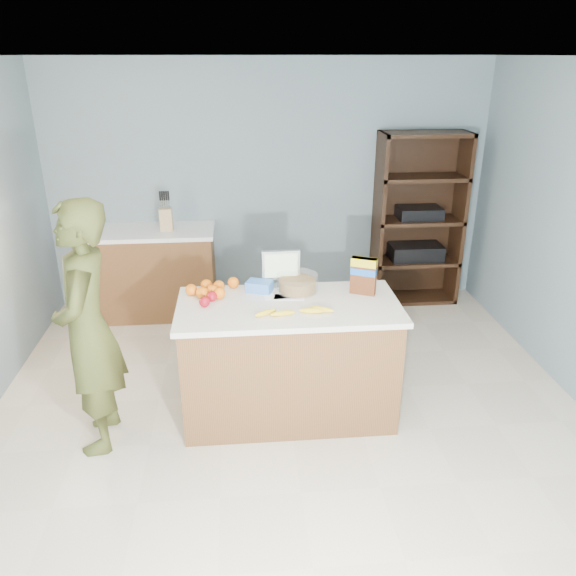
{
  "coord_description": "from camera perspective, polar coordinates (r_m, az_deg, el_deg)",
  "views": [
    {
      "loc": [
        -0.33,
        -3.25,
        2.52
      ],
      "look_at": [
        0.0,
        0.35,
        1.0
      ],
      "focal_mm": 35.0,
      "sensor_mm": 36.0,
      "label": 1
    }
  ],
  "objects": [
    {
      "name": "salad_bowl",
      "position": [
        4.1,
        0.95,
        0.42
      ],
      "size": [
        0.3,
        0.3,
        0.13
      ],
      "color": "#267219",
      "rests_on": "counter_peninsula"
    },
    {
      "name": "walls",
      "position": [
        3.38,
        0.54,
        7.93
      ],
      "size": [
        4.52,
        5.02,
        2.51
      ],
      "color": "slate",
      "rests_on": "ground"
    },
    {
      "name": "person",
      "position": [
        3.87,
        -19.68,
        -3.98
      ],
      "size": [
        0.46,
        0.66,
        1.72
      ],
      "primitive_type": "imported",
      "rotation": [
        0.0,
        0.0,
        -1.49
      ],
      "color": "#40441B",
      "rests_on": "ground"
    },
    {
      "name": "blue_carton",
      "position": [
        4.11,
        -2.91,
        0.18
      ],
      "size": [
        0.21,
        0.18,
        0.08
      ],
      "primitive_type": "cube",
      "rotation": [
        0.0,
        0.0,
        -0.37
      ],
      "color": "blue",
      "rests_on": "counter_peninsula"
    },
    {
      "name": "envelopes",
      "position": [
        4.03,
        -0.38,
        -0.9
      ],
      "size": [
        0.3,
        0.16,
        0.0
      ],
      "color": "white",
      "rests_on": "counter_peninsula"
    },
    {
      "name": "back_cabinet",
      "position": [
        5.9,
        -13.36,
        1.6
      ],
      "size": [
        1.24,
        0.62,
        0.9
      ],
      "color": "brown",
      "rests_on": "ground"
    },
    {
      "name": "counter_peninsula",
      "position": [
        4.14,
        0.06,
        -7.75
      ],
      "size": [
        1.56,
        0.76,
        0.9
      ],
      "color": "brown",
      "rests_on": "ground"
    },
    {
      "name": "knife_block",
      "position": [
        5.67,
        -12.28,
        6.92
      ],
      "size": [
        0.12,
        0.1,
        0.31
      ],
      "color": "tan",
      "rests_on": "back_cabinet"
    },
    {
      "name": "tv",
      "position": [
        4.15,
        -0.72,
        2.2
      ],
      "size": [
        0.28,
        0.12,
        0.28
      ],
      "color": "silver",
      "rests_on": "counter_peninsula"
    },
    {
      "name": "shelving_unit",
      "position": [
        6.13,
        12.94,
        6.54
      ],
      "size": [
        0.9,
        0.4,
        1.8
      ],
      "color": "black",
      "rests_on": "ground"
    },
    {
      "name": "oranges",
      "position": [
        4.09,
        -7.84,
        -0.12
      ],
      "size": [
        0.39,
        0.28,
        0.08
      ],
      "color": "#FC630F",
      "rests_on": "counter_peninsula"
    },
    {
      "name": "cereal_box",
      "position": [
        4.06,
        7.69,
        1.5
      ],
      "size": [
        0.19,
        0.14,
        0.27
      ],
      "color": "#592B14",
      "rests_on": "counter_peninsula"
    },
    {
      "name": "floor",
      "position": [
        4.12,
        0.45,
        -14.85
      ],
      "size": [
        4.5,
        5.0,
        0.02
      ],
      "primitive_type": "cube",
      "color": "beige",
      "rests_on": "ground"
    },
    {
      "name": "apples",
      "position": [
        3.98,
        -7.95,
        -0.84
      ],
      "size": [
        0.12,
        0.26,
        0.07
      ],
      "color": "maroon",
      "rests_on": "counter_peninsula"
    },
    {
      "name": "bananas",
      "position": [
        3.76,
        0.78,
        -2.41
      ],
      "size": [
        0.55,
        0.13,
        0.04
      ],
      "color": "yellow",
      "rests_on": "counter_peninsula"
    }
  ]
}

